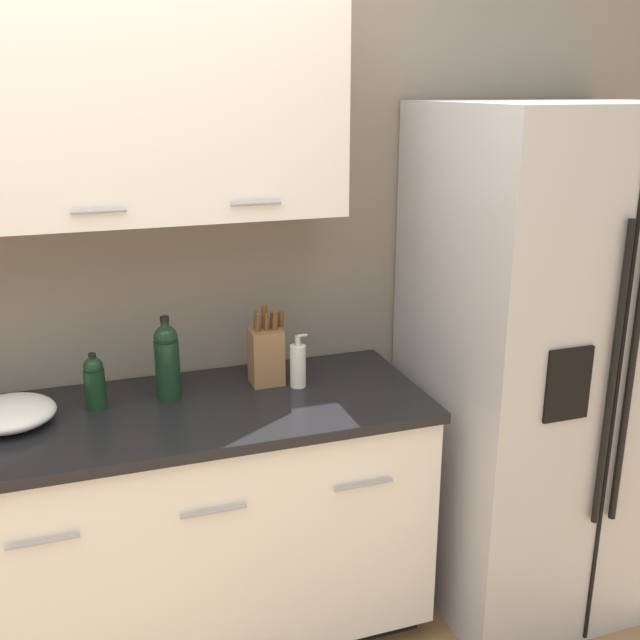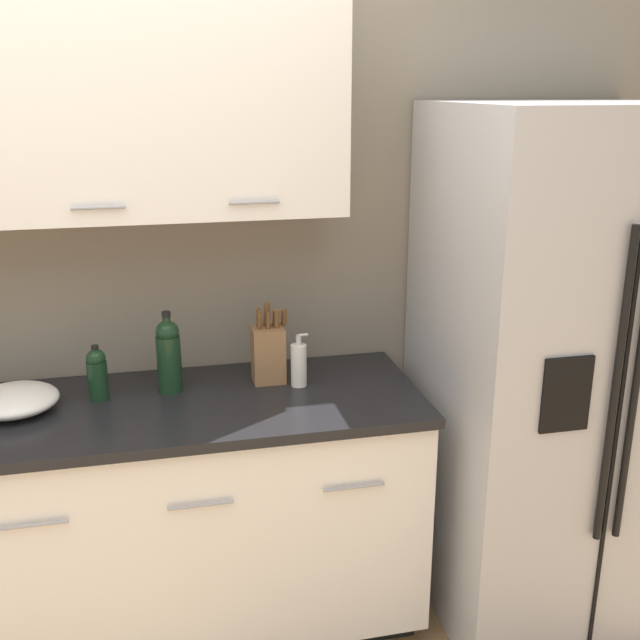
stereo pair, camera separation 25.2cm
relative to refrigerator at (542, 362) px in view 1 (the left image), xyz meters
The scene contains 8 objects.
wall_back 1.81m from the refrigerator, 167.20° to the left, with size 10.00×0.39×2.60m.
counter_unit 1.60m from the refrigerator, behind, with size 2.04×0.64×0.91m.
refrigerator is the anchor object (origin of this frame).
knife_block 1.02m from the refrigerator, 168.81° to the left, with size 0.13×0.10×0.29m.
wine_bottle 1.36m from the refrigerator, behind, with size 0.08×0.08×0.29m.
soap_dispenser 0.92m from the refrigerator, behind, with size 0.06×0.06×0.19m.
oil_bottle 1.59m from the refrigerator, behind, with size 0.07×0.07×0.19m.
mixing_bowl 1.85m from the refrigerator, behind, with size 0.28×0.28×0.08m.
Camera 1 is at (0.12, -1.52, 1.91)m, focal length 42.00 mm.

